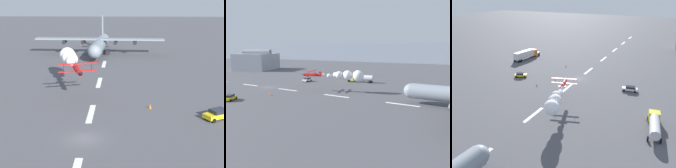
# 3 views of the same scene
# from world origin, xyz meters

# --- Properties ---
(ground_plane) EXTENTS (440.00, 440.00, 0.00)m
(ground_plane) POSITION_xyz_m (0.00, 0.00, 0.00)
(ground_plane) COLOR #4C4C51
(ground_plane) RESTS_ON ground
(runway_stripe_5) EXTENTS (8.00, 0.90, 0.01)m
(runway_stripe_5) POSITION_xyz_m (9.11, 0.00, 0.01)
(runway_stripe_5) COLOR white
(runway_stripe_5) RESTS_ON ground
(runway_stripe_6) EXTENTS (8.00, 0.90, 0.01)m
(runway_stripe_6) POSITION_xyz_m (27.34, 0.00, 0.01)
(runway_stripe_6) COLOR white
(runway_stripe_6) RESTS_ON ground
(runway_stripe_7) EXTENTS (8.00, 0.90, 0.01)m
(runway_stripe_7) POSITION_xyz_m (45.57, 0.00, 0.01)
(runway_stripe_7) COLOR white
(runway_stripe_7) RESTS_ON ground
(runway_stripe_8) EXTENTS (8.00, 0.90, 0.01)m
(runway_stripe_8) POSITION_xyz_m (63.80, 0.00, 0.01)
(runway_stripe_8) COLOR white
(runway_stripe_8) RESTS_ON ground
(cargo_transport_plane) EXTENTS (26.18, 37.76, 10.83)m
(cargo_transport_plane) POSITION_xyz_m (58.09, 2.09, 3.23)
(cargo_transport_plane) COLOR gray
(cargo_transport_plane) RESTS_ON ground
(stunt_biplane_red) EXTENTS (18.72, 9.00, 3.33)m
(stunt_biplane_red) POSITION_xyz_m (27.40, 5.95, 5.10)
(stunt_biplane_red) COLOR red
(followme_car_yellow) EXTENTS (3.57, 4.44, 1.52)m
(followme_car_yellow) POSITION_xyz_m (7.42, -18.63, 0.81)
(followme_car_yellow) COLOR yellow
(followme_car_yellow) RESTS_ON ground
(traffic_cone_far) EXTENTS (0.44, 0.44, 0.75)m
(traffic_cone_far) POSITION_xyz_m (11.72, -9.19, 0.38)
(traffic_cone_far) COLOR orange
(traffic_cone_far) RESTS_ON ground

